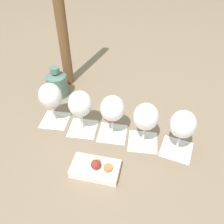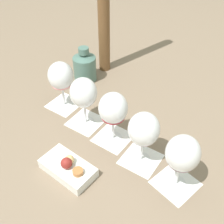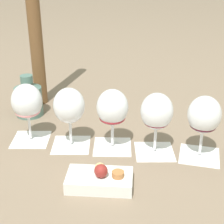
# 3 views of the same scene
# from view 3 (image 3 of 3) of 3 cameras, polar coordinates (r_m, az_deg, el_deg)

# --- Properties ---
(ground_plane) EXTENTS (8.00, 8.00, 0.00)m
(ground_plane) POSITION_cam_3_polar(r_m,az_deg,el_deg) (1.08, 0.07, -5.81)
(ground_plane) COLOR #7F6B56
(tasting_card_0) EXTENTS (0.17, 0.17, 0.00)m
(tasting_card_0) POSITION_cam_3_polar(r_m,az_deg,el_deg) (1.15, -13.31, -4.44)
(tasting_card_0) COLOR white
(tasting_card_0) RESTS_ON ground_plane
(tasting_card_1) EXTENTS (0.17, 0.17, 0.00)m
(tasting_card_1) POSITION_cam_3_polar(r_m,az_deg,el_deg) (1.10, -6.78, -5.41)
(tasting_card_1) COLOR white
(tasting_card_1) RESTS_ON ground_plane
(tasting_card_2) EXTENTS (0.17, 0.17, 0.00)m
(tasting_card_2) POSITION_cam_3_polar(r_m,az_deg,el_deg) (1.08, 0.06, -5.74)
(tasting_card_2) COLOR white
(tasting_card_2) RESTS_ON ground_plane
(tasting_card_3) EXTENTS (0.17, 0.17, 0.00)m
(tasting_card_3) POSITION_cam_3_polar(r_m,az_deg,el_deg) (1.06, 7.06, -6.52)
(tasting_card_3) COLOR white
(tasting_card_3) RESTS_ON ground_plane
(tasting_card_4) EXTENTS (0.16, 0.16, 0.00)m
(tasting_card_4) POSITION_cam_3_polar(r_m,az_deg,el_deg) (1.07, 14.31, -7.00)
(tasting_card_4) COLOR white
(tasting_card_4) RESTS_ON ground_plane
(wine_glass_0) EXTENTS (0.10, 0.10, 0.19)m
(wine_glass_0) POSITION_cam_3_polar(r_m,az_deg,el_deg) (1.10, -13.96, 1.41)
(wine_glass_0) COLOR white
(wine_glass_0) RESTS_ON tasting_card_0
(wine_glass_1) EXTENTS (0.10, 0.10, 0.19)m
(wine_glass_1) POSITION_cam_3_polar(r_m,az_deg,el_deg) (1.04, -7.13, 0.67)
(wine_glass_1) COLOR white
(wine_glass_1) RESTS_ON tasting_card_1
(wine_glass_2) EXTENTS (0.10, 0.10, 0.19)m
(wine_glass_2) POSITION_cam_3_polar(r_m,az_deg,el_deg) (1.02, 0.06, 0.45)
(wine_glass_2) COLOR white
(wine_glass_2) RESTS_ON tasting_card_2
(wine_glass_3) EXTENTS (0.10, 0.10, 0.19)m
(wine_glass_3) POSITION_cam_3_polar(r_m,az_deg,el_deg) (1.00, 7.44, -0.29)
(wine_glass_3) COLOR white
(wine_glass_3) RESTS_ON tasting_card_3
(wine_glass_4) EXTENTS (0.10, 0.10, 0.19)m
(wine_glass_4) POSITION_cam_3_polar(r_m,az_deg,el_deg) (1.01, 15.06, -0.82)
(wine_glass_4) COLOR white
(wine_glass_4) RESTS_ON tasting_card_4
(ceramic_vase) EXTENTS (0.10, 0.10, 0.16)m
(ceramic_vase) POSITION_cam_3_polar(r_m,az_deg,el_deg) (1.30, -13.70, 2.26)
(ceramic_vase) COLOR #4C7066
(ceramic_vase) RESTS_ON ground_plane
(snack_dish) EXTENTS (0.18, 0.19, 0.07)m
(snack_dish) POSITION_cam_3_polar(r_m,az_deg,el_deg) (0.90, -2.00, -11.10)
(snack_dish) COLOR white
(snack_dish) RESTS_ON ground_plane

